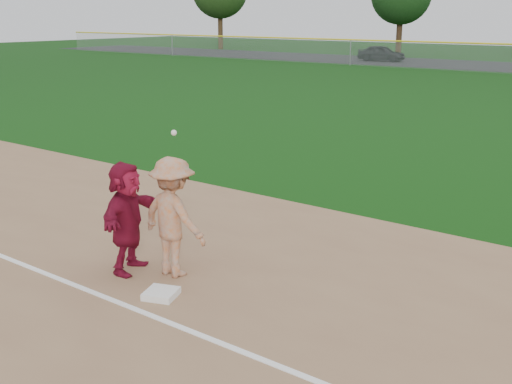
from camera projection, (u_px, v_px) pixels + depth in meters
The scene contains 6 objects.
ground at pixel (194, 299), 9.44m from camera, with size 160.00×160.00×0.00m, color #0E3B0B.
foul_line at pixel (154, 317), 8.82m from camera, with size 60.00×0.10×0.01m, color white.
first_base at pixel (161, 294), 9.44m from camera, with size 0.45×0.45×0.10m, color white.
base_runner at pixel (127, 217), 10.19m from camera, with size 1.68×0.54×1.81m, color maroon.
car_left at pixel (382, 53), 55.69m from camera, with size 1.63×4.06×1.38m, color black.
first_base_play at pixel (173, 217), 10.03m from camera, with size 1.25×0.74×2.42m.
Camera 1 is at (6.00, -6.32, 4.06)m, focal length 45.00 mm.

